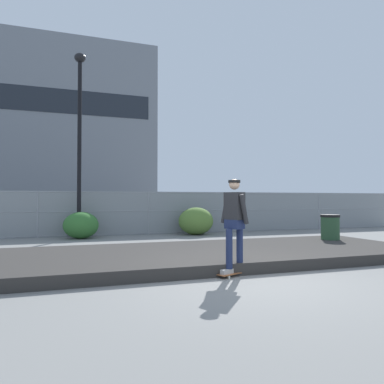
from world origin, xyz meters
TOP-DOWN VIEW (x-y plane):
  - ground_plane at (0.00, 0.00)m, footprint 120.00×120.00m
  - gravel_berm at (0.00, 2.26)m, footprint 11.45×3.95m
  - skateboard at (-0.07, 0.33)m, footprint 0.82×0.49m
  - skater at (-0.07, 0.33)m, footprint 0.70×0.62m
  - chain_fence at (0.00, 9.06)m, footprint 26.55×0.06m
  - street_lamp at (-2.88, 8.42)m, footprint 0.44×0.44m
  - parked_car_near at (-4.85, 11.46)m, footprint 4.43×2.01m
  - parked_car_mid at (0.66, 11.13)m, footprint 4.48×2.11m
  - library_building at (-7.34, 37.27)m, footprint 26.14×10.17m
  - shrub_left at (-2.80, 8.25)m, footprint 1.33×1.09m
  - shrub_center at (1.89, 8.26)m, footprint 1.51×1.24m
  - trash_bin at (4.58, 3.14)m, footprint 0.59×0.59m

SIDE VIEW (x-z plane):
  - ground_plane at x=0.00m, z-range 0.00..0.00m
  - skateboard at x=-0.07m, z-range 0.02..0.09m
  - gravel_berm at x=0.00m, z-range 0.00..0.25m
  - shrub_left at x=-2.80m, z-range 0.00..1.03m
  - trash_bin at x=4.58m, z-range 0.00..1.03m
  - shrub_center at x=1.89m, z-range 0.00..1.17m
  - parked_car_near at x=-4.85m, z-range 0.01..1.67m
  - parked_car_mid at x=0.66m, z-range 0.01..1.67m
  - chain_fence at x=0.00m, z-range 0.01..1.86m
  - skater at x=-0.07m, z-range 0.20..2.04m
  - street_lamp at x=-2.88m, z-range 0.85..8.11m
  - library_building at x=-7.34m, z-range 0.00..18.71m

